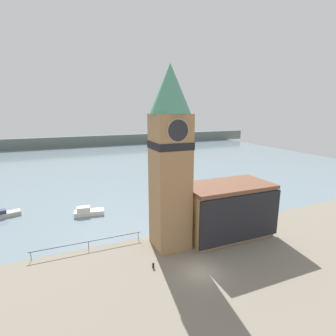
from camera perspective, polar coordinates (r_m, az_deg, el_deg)
The scene contains 9 objects.
ground_plane at distance 31.72m, azimuth 7.06°, elevation -21.54°, with size 160.00×160.00×0.00m, color gray.
water at distance 95.41m, azimuth -14.28°, elevation 1.57°, with size 160.00×120.00×0.00m.
far_shoreline at distance 134.32m, azimuth -16.97°, elevation 5.63°, with size 180.00×3.00×5.00m.
pier_railing at distance 36.71m, azimuth -16.96°, elevation -15.18°, with size 13.98×0.08×1.09m.
clock_tower at distance 32.45m, azimuth 0.48°, elevation 2.78°, with size 5.01×5.01×22.99m.
pier_building at distance 38.77m, azimuth 12.74°, elevation -8.80°, with size 12.58×6.89×7.55m.
boat_near at distance 47.61m, azimuth -17.02°, elevation -9.10°, with size 5.09×2.40×1.52m.
boat_far at distance 52.68m, azimuth -32.13°, elevation -8.51°, with size 4.92×2.90×1.31m.
mooring_bollard_near at distance 32.04m, azimuth -3.23°, elevation -20.33°, with size 0.26×0.26×0.64m.
Camera 1 is at (-13.40, -22.57, 17.82)m, focal length 28.00 mm.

